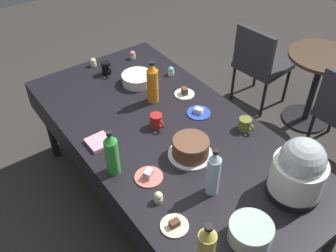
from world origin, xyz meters
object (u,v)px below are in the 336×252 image
object	(u,v)px
ceramic_snack_bowl	(137,79)
soda_bottle_ginger_ale	(206,251)
dessert_plate_cream	(174,225)
cupcake_vanilla	(132,55)
cupcake_lemon	(285,152)
dessert_plate_cobalt	(199,112)
dessert_plate_coral	(149,176)
soda_bottle_orange_juice	(153,83)
frosted_layer_cake	(191,148)
glass_salad_bowl	(250,232)
soda_bottle_water	(213,173)
coffee_mug_olive	(245,124)
coffee_mug_black	(106,68)
slow_cooker	(299,171)
coffee_mug_red	(156,121)
potluck_table	(168,139)
maroon_chair_left	(259,62)
cupcake_berry	(171,71)
cupcake_rose	(158,197)
soda_bottle_lime_soda	(112,154)
dessert_plate_white	(184,93)
cupcake_cocoa	(93,62)
round_cafe_table	(317,76)

from	to	relation	value
ceramic_snack_bowl	soda_bottle_ginger_ale	bearing A→B (deg)	-21.61
dessert_plate_cream	cupcake_vanilla	xyz separation A→B (m)	(-1.52, 0.71, 0.02)
cupcake_lemon	soda_bottle_ginger_ale	size ratio (longest dim) A/B	0.20
dessert_plate_cobalt	dessert_plate_coral	world-z (taller)	dessert_plate_coral
dessert_plate_cream	soda_bottle_orange_juice	bearing A→B (deg)	151.36
frosted_layer_cake	glass_salad_bowl	bearing A→B (deg)	-11.54
frosted_layer_cake	soda_bottle_orange_juice	size ratio (longest dim) A/B	0.86
dessert_plate_cobalt	soda_bottle_water	world-z (taller)	soda_bottle_water
soda_bottle_ginger_ale	coffee_mug_olive	world-z (taller)	soda_bottle_ginger_ale
soda_bottle_orange_juice	coffee_mug_black	xyz separation A→B (m)	(-0.51, -0.09, -0.10)
slow_cooker	coffee_mug_red	xyz separation A→B (m)	(-0.89, -0.28, -0.12)
soda_bottle_ginger_ale	potluck_table	bearing A→B (deg)	153.51
maroon_chair_left	coffee_mug_black	bearing A→B (deg)	-101.72
soda_bottle_ginger_ale	soda_bottle_water	world-z (taller)	soda_bottle_ginger_ale
maroon_chair_left	dessert_plate_coral	bearing A→B (deg)	-66.17
potluck_table	glass_salad_bowl	distance (m)	0.88
cupcake_berry	coffee_mug_olive	distance (m)	0.81
cupcake_rose	soda_bottle_lime_soda	size ratio (longest dim) A/B	0.23
dessert_plate_coral	soda_bottle_water	bearing A→B (deg)	38.19
potluck_table	frosted_layer_cake	size ratio (longest dim) A/B	8.14
dessert_plate_white	soda_bottle_lime_soda	xyz separation A→B (m)	(0.36, -0.79, 0.12)
dessert_plate_cobalt	ceramic_snack_bowl	bearing A→B (deg)	-166.38
glass_salad_bowl	dessert_plate_white	bearing A→B (deg)	156.85
cupcake_berry	cupcake_vanilla	xyz separation A→B (m)	(-0.39, -0.11, 0.00)
soda_bottle_orange_juice	dessert_plate_coral	bearing A→B (deg)	-36.30
dessert_plate_cobalt	coffee_mug_black	world-z (taller)	coffee_mug_black
cupcake_cocoa	soda_bottle_ginger_ale	size ratio (longest dim) A/B	0.20
cupcake_rose	coffee_mug_olive	bearing A→B (deg)	100.91
frosted_layer_cake	cupcake_vanilla	distance (m)	1.22
dessert_plate_cream	dessert_plate_white	size ratio (longest dim) A/B	0.99
frosted_layer_cake	dessert_plate_cream	xyz separation A→B (m)	(0.35, -0.38, -0.05)
coffee_mug_red	cupcake_vanilla	bearing A→B (deg)	158.03
cupcake_rose	soda_bottle_water	xyz separation A→B (m)	(0.11, 0.27, 0.11)
glass_salad_bowl	round_cafe_table	world-z (taller)	glass_salad_bowl
soda_bottle_lime_soda	maroon_chair_left	xyz separation A→B (m)	(-0.63, 1.93, -0.40)
frosted_layer_cake	dessert_plate_white	world-z (taller)	frosted_layer_cake
maroon_chair_left	ceramic_snack_bowl	bearing A→B (deg)	-92.16
soda_bottle_water	cupcake_rose	bearing A→B (deg)	-112.29
slow_cooker	soda_bottle_ginger_ale	world-z (taller)	slow_cooker
soda_bottle_orange_juice	dessert_plate_white	bearing A→B (deg)	71.60
cupcake_berry	round_cafe_table	distance (m)	1.40
dessert_plate_coral	soda_bottle_lime_soda	xyz separation A→B (m)	(-0.16, -0.13, 0.13)
frosted_layer_cake	cupcake_rose	distance (m)	0.39
cupcake_lemon	cupcake_vanilla	bearing A→B (deg)	-175.28
ceramic_snack_bowl	frosted_layer_cake	bearing A→B (deg)	-10.94
cupcake_berry	coffee_mug_black	world-z (taller)	coffee_mug_black
frosted_layer_cake	soda_bottle_water	world-z (taller)	soda_bottle_water
slow_cooker	ceramic_snack_bowl	xyz separation A→B (m)	(-1.39, -0.11, -0.13)
coffee_mug_red	dessert_plate_cobalt	bearing A→B (deg)	79.25
dessert_plate_white	cupcake_berry	distance (m)	0.29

